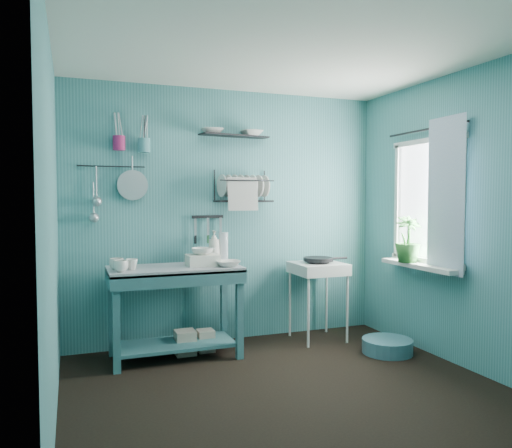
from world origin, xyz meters
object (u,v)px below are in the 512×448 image
object	(u,v)px
storage_tin_large	(185,342)
wash_tub	(203,260)
storage_tin_small	(206,341)
dish_rack	(243,186)
colander	(133,185)
water_bottle	(224,247)
frying_pan	(318,259)
mug_right	(117,264)
potted_plant	(408,239)
mug_mid	(132,264)
hotplate_stand	(318,301)
utensil_cup_magenta	(119,143)
utensil_cup_teal	(144,145)
floor_basin	(387,346)
mug_left	(121,266)
soap_bottle	(214,246)
work_counter	(175,312)

from	to	relation	value
storage_tin_large	wash_tub	bearing A→B (deg)	-25.02
storage_tin_large	storage_tin_small	size ratio (longest dim) A/B	1.10
dish_rack	colander	world-z (taller)	dish_rack
water_bottle	frying_pan	distance (m)	0.97
mug_right	potted_plant	size ratio (longest dim) A/B	0.28
mug_right	wash_tub	distance (m)	0.75
mug_mid	hotplate_stand	distance (m)	1.91
utensil_cup_magenta	utensil_cup_teal	world-z (taller)	utensil_cup_magenta
storage_tin_large	floor_basin	xyz separation A→B (m)	(1.76, -0.61, -0.04)
mug_left	utensil_cup_teal	distance (m)	1.18
wash_tub	storage_tin_large	distance (m)	0.78
frying_pan	mug_left	bearing A→B (deg)	-173.42
wash_tub	water_bottle	xyz separation A→B (m)	(0.27, 0.24, 0.09)
hotplate_stand	potted_plant	distance (m)	1.09
mug_right	water_bottle	distance (m)	1.05
utensil_cup_magenta	utensil_cup_teal	distance (m)	0.22
soap_bottle	floor_basin	size ratio (longest dim) A/B	0.65
work_counter	mug_mid	bearing A→B (deg)	-179.73
water_bottle	potted_plant	xyz separation A→B (m)	(1.56, -0.76, 0.09)
potted_plant	floor_basin	xyz separation A→B (m)	(-0.23, -0.02, -0.98)
colander	storage_tin_large	distance (m)	1.53
dish_rack	colander	size ratio (longest dim) A/B	1.96
mug_left	mug_mid	bearing A→B (deg)	45.00
wash_tub	soap_bottle	world-z (taller)	soap_bottle
mug_mid	utensil_cup_magenta	bearing A→B (deg)	98.59
dish_rack	storage_tin_large	xyz separation A→B (m)	(-0.64, -0.22, -1.44)
potted_plant	mug_right	bearing A→B (deg)	168.24
frying_pan	utensil_cup_magenta	size ratio (longest dim) A/B	2.31
wash_tub	hotplate_stand	bearing A→B (deg)	3.97
work_counter	water_bottle	distance (m)	0.79
work_counter	dish_rack	xyz separation A→B (m)	(0.74, 0.27, 1.14)
utensil_cup_magenta	utensil_cup_teal	xyz separation A→B (m)	(0.22, 0.00, -0.01)
potted_plant	dish_rack	bearing A→B (deg)	149.10
dish_rack	utensil_cup_teal	xyz separation A→B (m)	(-0.95, 0.05, 0.37)
hotplate_stand	wash_tub	bearing A→B (deg)	-168.18
work_counter	mug_right	distance (m)	0.68
potted_plant	floor_basin	bearing A→B (deg)	-173.75
wash_tub	storage_tin_large	bearing A→B (deg)	154.98
floor_basin	mug_mid	bearing A→B (deg)	167.33
soap_bottle	water_bottle	size ratio (longest dim) A/B	1.07
mug_right	frying_pan	bearing A→B (deg)	1.88
frying_pan	mug_mid	bearing A→B (deg)	-176.14
floor_basin	utensil_cup_teal	bearing A→B (deg)	156.98
potted_plant	storage_tin_small	size ratio (longest dim) A/B	2.17
mug_mid	mug_right	world-z (taller)	mug_right
utensil_cup_teal	floor_basin	world-z (taller)	utensil_cup_teal
mug_left	dish_rack	size ratio (longest dim) A/B	0.22
mug_mid	utensil_cup_magenta	size ratio (longest dim) A/B	0.77
dish_rack	potted_plant	xyz separation A→B (m)	(1.34, -0.80, -0.50)
utensil_cup_magenta	storage_tin_large	size ratio (longest dim) A/B	0.59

